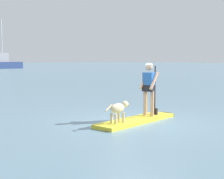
# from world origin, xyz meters

# --- Properties ---
(ground_plane) EXTENTS (400.00, 400.00, 0.00)m
(ground_plane) POSITION_xyz_m (0.00, 0.00, 0.00)
(ground_plane) COLOR slate
(paddleboard) EXTENTS (3.38, 0.94, 0.10)m
(paddleboard) POSITION_xyz_m (0.23, 0.02, 0.05)
(paddleboard) COLOR yellow
(paddleboard) RESTS_ON ground_plane
(person_paddler) EXTENTS (0.62, 0.50, 1.63)m
(person_paddler) POSITION_xyz_m (0.65, 0.04, 1.04)
(person_paddler) COLOR tan
(person_paddler) RESTS_ON paddleboard
(dog) EXTENTS (1.01, 0.26, 0.58)m
(dog) POSITION_xyz_m (-0.82, -0.06, 0.49)
(dog) COLOR #CCB78C
(dog) RESTS_ON paddleboard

